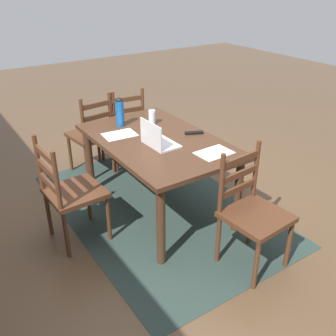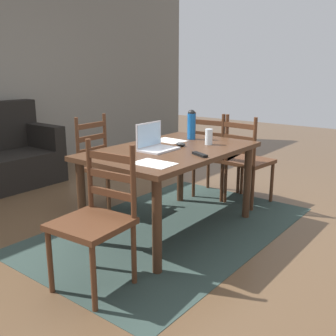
{
  "view_description": "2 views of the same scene",
  "coord_description": "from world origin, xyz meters",
  "px_view_note": "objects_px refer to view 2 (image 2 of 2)",
  "views": [
    {
      "loc": [
        -2.7,
        1.68,
        2.09
      ],
      "look_at": [
        -0.14,
        -0.03,
        0.5
      ],
      "focal_mm": 40.99,
      "sensor_mm": 36.0,
      "label": 1
    },
    {
      "loc": [
        -2.63,
        -2.02,
        1.42
      ],
      "look_at": [
        0.08,
        0.1,
        0.54
      ],
      "focal_mm": 42.15,
      "sensor_mm": 36.0,
      "label": 2
    }
  ],
  "objects_px": {
    "water_bottle": "(191,124)",
    "tv_remote": "(200,154)",
    "laptop": "(154,143)",
    "chair_far_head": "(104,165)",
    "computer_mouse": "(181,144)",
    "chair_left_near": "(95,220)",
    "dining_table": "(171,159)",
    "chair_right_far": "(215,156)",
    "chair_right_near": "(246,161)",
    "drinking_glass": "(209,137)"
  },
  "relations": [
    {
      "from": "chair_right_far",
      "to": "tv_remote",
      "type": "xyz_separation_m",
      "value": [
        -1.13,
        -0.54,
        0.29
      ]
    },
    {
      "from": "chair_left_near",
      "to": "laptop",
      "type": "xyz_separation_m",
      "value": [
        0.92,
        0.27,
        0.34
      ]
    },
    {
      "from": "water_bottle",
      "to": "chair_left_near",
      "type": "bearing_deg",
      "value": -168.59
    },
    {
      "from": "laptop",
      "to": "water_bottle",
      "type": "distance_m",
      "value": 0.61
    },
    {
      "from": "water_bottle",
      "to": "drinking_glass",
      "type": "relative_size",
      "value": 2.01
    },
    {
      "from": "dining_table",
      "to": "water_bottle",
      "type": "height_order",
      "value": "water_bottle"
    },
    {
      "from": "chair_far_head",
      "to": "chair_left_near",
      "type": "bearing_deg",
      "value": -135.24
    },
    {
      "from": "chair_right_near",
      "to": "laptop",
      "type": "bearing_deg",
      "value": 167.22
    },
    {
      "from": "laptop",
      "to": "computer_mouse",
      "type": "height_order",
      "value": "laptop"
    },
    {
      "from": "chair_right_far",
      "to": "tv_remote",
      "type": "height_order",
      "value": "chair_right_far"
    },
    {
      "from": "chair_right_near",
      "to": "computer_mouse",
      "type": "distance_m",
      "value": 0.98
    },
    {
      "from": "tv_remote",
      "to": "dining_table",
      "type": "bearing_deg",
      "value": -80.2
    },
    {
      "from": "drinking_glass",
      "to": "computer_mouse",
      "type": "height_order",
      "value": "drinking_glass"
    },
    {
      "from": "water_bottle",
      "to": "chair_right_near",
      "type": "bearing_deg",
      "value": -28.09
    },
    {
      "from": "chair_left_near",
      "to": "drinking_glass",
      "type": "bearing_deg",
      "value": 1.1
    },
    {
      "from": "chair_far_head",
      "to": "drinking_glass",
      "type": "xyz_separation_m",
      "value": [
        0.35,
        -1.01,
        0.35
      ]
    },
    {
      "from": "chair_far_head",
      "to": "dining_table",
      "type": "bearing_deg",
      "value": -89.86
    },
    {
      "from": "chair_right_far",
      "to": "drinking_glass",
      "type": "relative_size",
      "value": 6.73
    },
    {
      "from": "chair_left_near",
      "to": "chair_far_head",
      "type": "xyz_separation_m",
      "value": [
        1.04,
        1.03,
        0.0
      ]
    },
    {
      "from": "chair_right_far",
      "to": "drinking_glass",
      "type": "distance_m",
      "value": 0.86
    },
    {
      "from": "chair_right_far",
      "to": "chair_right_near",
      "type": "bearing_deg",
      "value": -90.01
    },
    {
      "from": "laptop",
      "to": "tv_remote",
      "type": "distance_m",
      "value": 0.44
    },
    {
      "from": "dining_table",
      "to": "drinking_glass",
      "type": "xyz_separation_m",
      "value": [
        0.34,
        -0.16,
        0.16
      ]
    },
    {
      "from": "water_bottle",
      "to": "chair_far_head",
      "type": "bearing_deg",
      "value": 123.16
    },
    {
      "from": "chair_left_near",
      "to": "laptop",
      "type": "distance_m",
      "value": 1.01
    },
    {
      "from": "dining_table",
      "to": "chair_far_head",
      "type": "distance_m",
      "value": 0.87
    },
    {
      "from": "chair_left_near",
      "to": "laptop",
      "type": "bearing_deg",
      "value": 16.27
    },
    {
      "from": "dining_table",
      "to": "computer_mouse",
      "type": "bearing_deg",
      "value": -2.71
    },
    {
      "from": "chair_right_near",
      "to": "chair_left_near",
      "type": "bearing_deg",
      "value": -179.97
    },
    {
      "from": "dining_table",
      "to": "laptop",
      "type": "distance_m",
      "value": 0.21
    },
    {
      "from": "chair_right_far",
      "to": "water_bottle",
      "type": "distance_m",
      "value": 0.72
    },
    {
      "from": "dining_table",
      "to": "chair_far_head",
      "type": "xyz_separation_m",
      "value": [
        -0.0,
        0.85,
        -0.19
      ]
    },
    {
      "from": "chair_right_near",
      "to": "chair_left_near",
      "type": "xyz_separation_m",
      "value": [
        -2.09,
        -0.0,
        0.0
      ]
    },
    {
      "from": "chair_left_near",
      "to": "tv_remote",
      "type": "xyz_separation_m",
      "value": [
        0.96,
        -0.16,
        0.29
      ]
    },
    {
      "from": "laptop",
      "to": "computer_mouse",
      "type": "xyz_separation_m",
      "value": [
        0.26,
        -0.09,
        -0.04
      ]
    },
    {
      "from": "dining_table",
      "to": "chair_left_near",
      "type": "bearing_deg",
      "value": -169.85
    },
    {
      "from": "chair_right_far",
      "to": "laptop",
      "type": "distance_m",
      "value": 1.22
    },
    {
      "from": "water_bottle",
      "to": "tv_remote",
      "type": "height_order",
      "value": "water_bottle"
    },
    {
      "from": "chair_left_near",
      "to": "drinking_glass",
      "type": "relative_size",
      "value": 6.73
    },
    {
      "from": "chair_right_near",
      "to": "chair_left_near",
      "type": "relative_size",
      "value": 1.0
    },
    {
      "from": "chair_far_head",
      "to": "water_bottle",
      "type": "relative_size",
      "value": 3.36
    },
    {
      "from": "chair_far_head",
      "to": "chair_right_near",
      "type": "bearing_deg",
      "value": -44.61
    },
    {
      "from": "tv_remote",
      "to": "drinking_glass",
      "type": "bearing_deg",
      "value": -132.26
    },
    {
      "from": "chair_left_near",
      "to": "computer_mouse",
      "type": "height_order",
      "value": "chair_left_near"
    },
    {
      "from": "water_bottle",
      "to": "tv_remote",
      "type": "distance_m",
      "value": 0.74
    },
    {
      "from": "chair_far_head",
      "to": "chair_right_far",
      "type": "bearing_deg",
      "value": -32.3
    },
    {
      "from": "chair_right_far",
      "to": "computer_mouse",
      "type": "xyz_separation_m",
      "value": [
        -0.92,
        -0.19,
        0.3
      ]
    },
    {
      "from": "laptop",
      "to": "chair_far_head",
      "type": "bearing_deg",
      "value": 80.64
    },
    {
      "from": "dining_table",
      "to": "chair_left_near",
      "type": "height_order",
      "value": "chair_left_near"
    },
    {
      "from": "computer_mouse",
      "to": "tv_remote",
      "type": "xyz_separation_m",
      "value": [
        -0.22,
        -0.34,
        -0.01
      ]
    }
  ]
}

